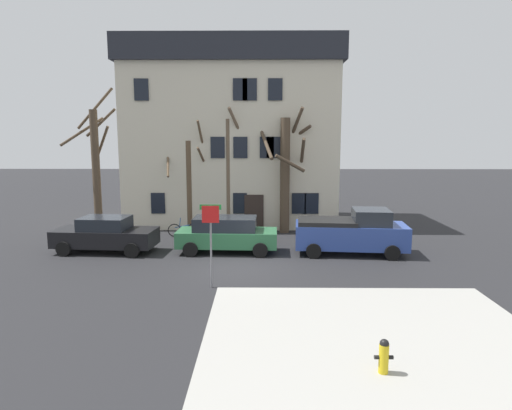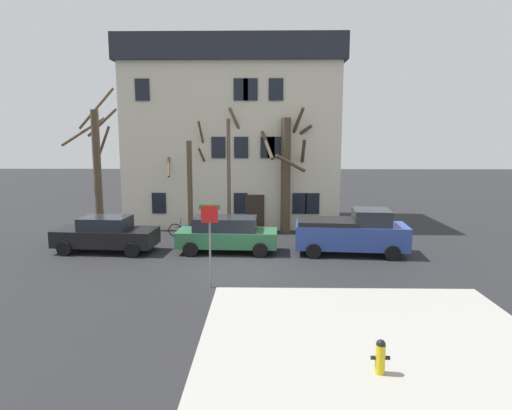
{
  "view_description": "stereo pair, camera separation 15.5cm",
  "coord_description": "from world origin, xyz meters",
  "px_view_note": "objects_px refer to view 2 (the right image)",
  "views": [
    {
      "loc": [
        0.84,
        -17.6,
        5.3
      ],
      "look_at": [
        0.63,
        2.23,
        2.31
      ],
      "focal_mm": 30.96,
      "sensor_mm": 36.0,
      "label": 1
    },
    {
      "loc": [
        1.0,
        -17.6,
        5.3
      ],
      "look_at": [
        0.63,
        2.23,
        2.31
      ],
      "focal_mm": 30.96,
      "sensor_mm": 36.0,
      "label": 2
    }
  ],
  "objects_px": {
    "building_main": "(234,134)",
    "tree_bare_near": "(97,163)",
    "street_sign_pole": "(210,230)",
    "car_black_sedan": "(106,234)",
    "car_green_wagon": "(227,234)",
    "pickup_truck_blue": "(352,232)",
    "bicycle_leaning": "(185,230)",
    "tree_bare_far": "(229,168)",
    "fire_hydrant": "(380,356)",
    "tree_bare_mid": "(191,180)",
    "tree_bare_end": "(286,170)"
  },
  "relations": [
    {
      "from": "building_main",
      "to": "fire_hydrant",
      "type": "bearing_deg",
      "value": -76.73
    },
    {
      "from": "tree_bare_far",
      "to": "fire_hydrant",
      "type": "bearing_deg",
      "value": -74.14
    },
    {
      "from": "tree_bare_end",
      "to": "tree_bare_far",
      "type": "bearing_deg",
      "value": 166.26
    },
    {
      "from": "tree_bare_far",
      "to": "car_black_sedan",
      "type": "height_order",
      "value": "tree_bare_far"
    },
    {
      "from": "car_green_wagon",
      "to": "fire_hydrant",
      "type": "relative_size",
      "value": 5.94
    },
    {
      "from": "street_sign_pole",
      "to": "car_green_wagon",
      "type": "bearing_deg",
      "value": 88.08
    },
    {
      "from": "pickup_truck_blue",
      "to": "street_sign_pole",
      "type": "height_order",
      "value": "street_sign_pole"
    },
    {
      "from": "car_black_sedan",
      "to": "pickup_truck_blue",
      "type": "bearing_deg",
      "value": -0.92
    },
    {
      "from": "tree_bare_near",
      "to": "street_sign_pole",
      "type": "bearing_deg",
      "value": -53.06
    },
    {
      "from": "fire_hydrant",
      "to": "tree_bare_mid",
      "type": "bearing_deg",
      "value": 112.99
    },
    {
      "from": "car_green_wagon",
      "to": "fire_hydrant",
      "type": "height_order",
      "value": "car_green_wagon"
    },
    {
      "from": "tree_bare_far",
      "to": "street_sign_pole",
      "type": "height_order",
      "value": "tree_bare_far"
    },
    {
      "from": "building_main",
      "to": "tree_bare_near",
      "type": "bearing_deg",
      "value": -160.25
    },
    {
      "from": "tree_bare_far",
      "to": "bicycle_leaning",
      "type": "bearing_deg",
      "value": -140.27
    },
    {
      "from": "tree_bare_mid",
      "to": "bicycle_leaning",
      "type": "bearing_deg",
      "value": -93.28
    },
    {
      "from": "tree_bare_near",
      "to": "street_sign_pole",
      "type": "distance_m",
      "value": 13.2
    },
    {
      "from": "car_black_sedan",
      "to": "car_green_wagon",
      "type": "distance_m",
      "value": 5.7
    },
    {
      "from": "building_main",
      "to": "bicycle_leaning",
      "type": "distance_m",
      "value": 7.56
    },
    {
      "from": "street_sign_pole",
      "to": "tree_bare_end",
      "type": "bearing_deg",
      "value": 71.57
    },
    {
      "from": "tree_bare_near",
      "to": "tree_bare_mid",
      "type": "relative_size",
      "value": 1.32
    },
    {
      "from": "building_main",
      "to": "street_sign_pole",
      "type": "height_order",
      "value": "building_main"
    },
    {
      "from": "building_main",
      "to": "tree_bare_near",
      "type": "xyz_separation_m",
      "value": [
        -7.82,
        -2.81,
        -1.72
      ]
    },
    {
      "from": "tree_bare_mid",
      "to": "car_black_sedan",
      "type": "xyz_separation_m",
      "value": [
        -3.2,
        -5.13,
        -2.08
      ]
    },
    {
      "from": "tree_bare_far",
      "to": "car_black_sedan",
      "type": "relative_size",
      "value": 1.46
    },
    {
      "from": "car_green_wagon",
      "to": "building_main",
      "type": "bearing_deg",
      "value": 91.43
    },
    {
      "from": "pickup_truck_blue",
      "to": "bicycle_leaning",
      "type": "xyz_separation_m",
      "value": [
        -8.4,
        3.57,
        -0.65
      ]
    },
    {
      "from": "tree_bare_mid",
      "to": "car_green_wagon",
      "type": "relative_size",
      "value": 1.34
    },
    {
      "from": "tree_bare_mid",
      "to": "bicycle_leaning",
      "type": "height_order",
      "value": "tree_bare_mid"
    },
    {
      "from": "building_main",
      "to": "bicycle_leaning",
      "type": "bearing_deg",
      "value": -116.08
    },
    {
      "from": "car_green_wagon",
      "to": "pickup_truck_blue",
      "type": "distance_m",
      "value": 5.81
    },
    {
      "from": "building_main",
      "to": "tree_bare_near",
      "type": "height_order",
      "value": "building_main"
    },
    {
      "from": "tree_bare_end",
      "to": "fire_hydrant",
      "type": "relative_size",
      "value": 8.87
    },
    {
      "from": "tree_bare_far",
      "to": "bicycle_leaning",
      "type": "relative_size",
      "value": 4.05
    },
    {
      "from": "street_sign_pole",
      "to": "car_black_sedan",
      "type": "bearing_deg",
      "value": 137.97
    },
    {
      "from": "car_green_wagon",
      "to": "street_sign_pole",
      "type": "height_order",
      "value": "street_sign_pole"
    },
    {
      "from": "tree_bare_end",
      "to": "fire_hydrant",
      "type": "xyz_separation_m",
      "value": [
        1.34,
        -15.48,
        -3.02
      ]
    },
    {
      "from": "tree_bare_end",
      "to": "car_green_wagon",
      "type": "bearing_deg",
      "value": -123.69
    },
    {
      "from": "street_sign_pole",
      "to": "bicycle_leaning",
      "type": "relative_size",
      "value": 1.73
    },
    {
      "from": "tree_bare_near",
      "to": "car_black_sedan",
      "type": "bearing_deg",
      "value": -66.93
    },
    {
      "from": "tree_bare_end",
      "to": "street_sign_pole",
      "type": "xyz_separation_m",
      "value": [
        -3.16,
        -9.48,
        -1.45
      ]
    },
    {
      "from": "car_green_wagon",
      "to": "tree_bare_far",
      "type": "bearing_deg",
      "value": 93.15
    },
    {
      "from": "tree_bare_far",
      "to": "fire_hydrant",
      "type": "relative_size",
      "value": 8.9
    },
    {
      "from": "tree_bare_far",
      "to": "bicycle_leaning",
      "type": "distance_m",
      "value": 4.4
    },
    {
      "from": "car_green_wagon",
      "to": "bicycle_leaning",
      "type": "height_order",
      "value": "car_green_wagon"
    },
    {
      "from": "building_main",
      "to": "car_black_sedan",
      "type": "bearing_deg",
      "value": -123.56
    },
    {
      "from": "tree_bare_far",
      "to": "pickup_truck_blue",
      "type": "height_order",
      "value": "tree_bare_far"
    },
    {
      "from": "car_green_wagon",
      "to": "fire_hydrant",
      "type": "xyz_separation_m",
      "value": [
        4.34,
        -10.99,
        -0.35
      ]
    },
    {
      "from": "fire_hydrant",
      "to": "street_sign_pole",
      "type": "xyz_separation_m",
      "value": [
        -4.5,
        5.99,
        1.57
      ]
    },
    {
      "from": "tree_bare_far",
      "to": "fire_hydrant",
      "type": "xyz_separation_m",
      "value": [
        4.63,
        -16.28,
        -3.06
      ]
    },
    {
      "from": "tree_bare_far",
      "to": "street_sign_pole",
      "type": "xyz_separation_m",
      "value": [
        0.12,
        -10.29,
        -1.49
      ]
    }
  ]
}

